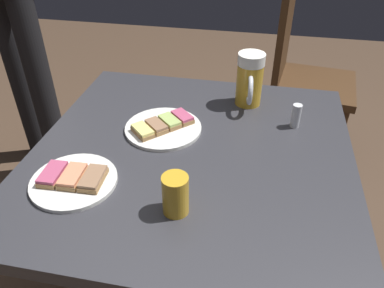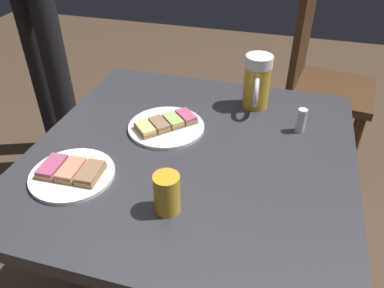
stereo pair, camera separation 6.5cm
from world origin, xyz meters
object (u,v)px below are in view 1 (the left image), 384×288
Objects in this scene: plate_near at (163,127)px; beer_glass_small at (175,195)px; beer_mug at (250,80)px; salt_shaker at (296,116)px; cafe_chair at (301,71)px; plate_far at (74,180)px.

beer_glass_small reaches higher than plate_near.
salt_shaker is (0.14, -0.10, -0.05)m from beer_mug.
cafe_chair reaches higher than beer_mug.
cafe_chair is (0.58, 1.14, -0.19)m from plate_far.
beer_glass_small is at bearing -8.26° from cafe_chair.
plate_far is (-0.15, -0.26, 0.00)m from plate_near.
plate_near is 0.32m from beer_glass_small.
plate_near is at bearing -18.96° from cafe_chair.
salt_shaker is (0.36, 0.09, 0.02)m from plate_near.
plate_far is at bearing -19.70° from cafe_chair.
beer_glass_small is (-0.11, -0.49, -0.03)m from beer_mug.
beer_glass_small reaches higher than salt_shaker.
beer_glass_small is 1.32× the size of salt_shaker.
cafe_chair is (0.44, 0.88, -0.19)m from plate_near.
cafe_chair reaches higher than beer_glass_small.
plate_far is 0.22× the size of cafe_chair.
beer_glass_small reaches higher than plate_far.
cafe_chair is at bearing 84.46° from salt_shaker.
plate_near is 1.07× the size of plate_far.
salt_shaker reaches higher than plate_near.
plate_near is 0.29m from plate_far.
plate_near is at bearing 109.63° from beer_glass_small.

